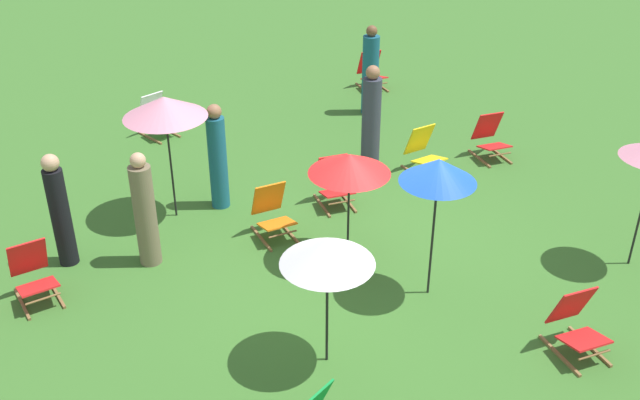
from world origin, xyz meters
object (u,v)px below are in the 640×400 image
deckchair_5 (424,152)px  umbrella_2 (349,164)px  deckchair_1 (156,117)px  person_0 (145,212)px  person_1 (370,73)px  person_4 (371,121)px  umbrella_0 (327,252)px  deckchair_4 (371,72)px  deckchair_6 (33,274)px  deckchair_0 (577,325)px  umbrella_3 (165,107)px  deckchair_7 (490,138)px  umbrella_1 (438,171)px  deckchair_8 (273,213)px  person_3 (218,159)px  deckchair_2 (334,183)px  person_2 (60,212)px

deckchair_5 → umbrella_2: size_ratio=0.51×
deckchair_1 → person_0: (-1.80, -4.08, 0.43)m
deckchair_5 → umbrella_2: (-2.70, -1.51, 1.13)m
umbrella_2 → person_1: bearing=49.8°
person_1 → person_4: person_4 is taller
umbrella_2 → umbrella_0: bearing=-132.0°
umbrella_0 → deckchair_5: bearing=36.9°
deckchair_4 → deckchair_6: size_ratio=1.00×
deckchair_0 → umbrella_3: umbrella_3 is taller
deckchair_7 → umbrella_1: umbrella_1 is taller
umbrella_1 → umbrella_3: (-1.95, 3.74, 0.01)m
deckchair_1 → umbrella_3: 3.53m
umbrella_1 → umbrella_2: bearing=108.3°
deckchair_8 → umbrella_0: bearing=-101.2°
person_0 → person_3: size_ratio=0.98×
deckchair_6 → deckchair_8: size_ratio=1.00×
deckchair_7 → umbrella_1: bearing=-131.6°
umbrella_0 → umbrella_2: (1.44, 1.60, -0.01)m
deckchair_2 → deckchair_5: same height
umbrella_1 → person_2: size_ratio=1.17×
deckchair_6 → person_2: size_ratio=0.49×
umbrella_2 → umbrella_3: size_ratio=0.83×
deckchair_4 → person_3: bearing=-139.8°
deckchair_2 → umbrella_2: (-0.75, -1.43, 1.13)m
deckchair_4 → umbrella_1: (-4.04, -6.58, 1.44)m
deckchair_7 → person_2: size_ratio=0.51×
deckchair_8 → person_4: size_ratio=0.44×
deckchair_6 → umbrella_0: bearing=-50.7°
person_0 → deckchair_4: bearing=7.3°
deckchair_1 → deckchair_7: bearing=-54.7°
deckchair_2 → person_4: person_4 is taller
deckchair_5 → umbrella_3: bearing=168.7°
deckchair_2 → umbrella_3: size_ratio=0.43×
deckchair_2 → deckchair_4: size_ratio=1.02×
deckchair_1 → person_2: person_2 is taller
umbrella_2 → person_4: person_4 is taller
deckchair_4 → person_1: size_ratio=0.46×
deckchair_4 → person_1: 1.55m
deckchair_8 → person_2: person_2 is taller
person_1 → deckchair_1: bearing=-176.6°
deckchair_2 → umbrella_0: bearing=-111.7°
deckchair_5 → person_2: (-6.04, 0.59, 0.46)m
umbrella_1 → umbrella_0: bearing=-169.5°
person_1 → deckchair_6: bearing=-138.3°
person_0 → person_2: 1.16m
deckchair_4 → person_2: person_2 is taller
deckchair_5 → person_4: person_4 is taller
deckchair_4 → person_2: size_ratio=0.50×
umbrella_2 → person_4: (1.99, 2.11, -0.60)m
deckchair_4 → deckchair_5: 4.20m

